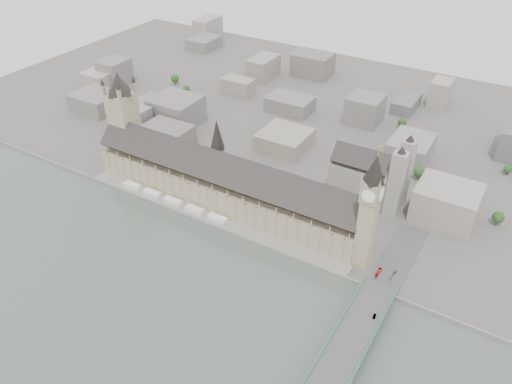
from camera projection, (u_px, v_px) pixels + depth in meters
The scene contains 16 objects.
ground at pixel (213, 214), 450.94m from camera, with size 900.00×900.00×0.00m, color #595651.
river_thames at pixel (72, 342), 334.97m from camera, with size 600.00×600.00×0.00m, color #4C5A4F.
embankment_wall at pixel (203, 222), 439.54m from camera, with size 600.00×1.50×3.00m, color gray.
river_terrace at pixel (208, 218), 445.10m from camera, with size 270.00×15.00×2.00m, color gray.
terrace_tents at pixel (173, 201), 460.64m from camera, with size 118.00×7.00×4.00m.
palace_of_westminster at pixel (224, 183), 451.79m from camera, with size 265.00×40.73×55.44m.
elizabeth_tower at pixel (370, 205), 364.99m from camera, with size 17.00×17.00×107.50m.
victoria_tower at pixel (124, 117), 489.20m from camera, with size 30.00×30.00×100.00m.
central_tower at pixel (217, 143), 440.30m from camera, with size 13.00×13.00×48.00m.
westminster_bridge at pixel (342, 359), 318.03m from camera, with size 25.00×325.00×10.25m, color #474749.
westminster_abbey at pixel (371, 177), 456.47m from camera, with size 68.00×36.00×64.00m.
city_skyline_inland at pixel (327, 98), 612.27m from camera, with size 720.00×360.00×38.00m, color gray, non-canonical shape.
park_trees at pixel (239, 174), 493.05m from camera, with size 110.00×30.00×15.00m, color #224719, non-canonical shape.
red_bus_north at pixel (378, 272), 373.41m from camera, with size 2.22×9.50×2.65m, color red.
car_silver at pixel (374, 316), 339.36m from camera, with size 1.58×4.54×1.49m, color gray.
car_approach at pixel (394, 273), 373.67m from camera, with size 2.11×5.18×1.50m, color gray.
Camera 1 is at (218.02, -286.93, 274.61)m, focal length 35.00 mm.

